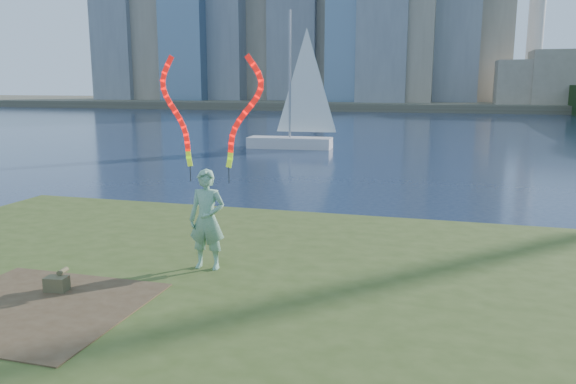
% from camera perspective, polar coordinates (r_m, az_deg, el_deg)
% --- Properties ---
extents(ground, '(320.00, 320.00, 0.00)m').
position_cam_1_polar(ground, '(11.49, -4.84, -10.58)').
color(ground, '#1A2741').
rests_on(ground, ground).
extents(grassy_knoll, '(20.00, 18.00, 0.80)m').
position_cam_1_polar(grassy_knoll, '(9.42, -9.95, -13.49)').
color(grassy_knoll, '#3B4B1B').
rests_on(grassy_knoll, ground).
extents(dirt_patch, '(3.20, 3.00, 0.02)m').
position_cam_1_polar(dirt_patch, '(9.69, -24.48, -10.62)').
color(dirt_patch, '#47331E').
rests_on(dirt_patch, grassy_knoll).
extents(far_shore, '(320.00, 40.00, 1.20)m').
position_cam_1_polar(far_shore, '(105.11, 13.95, 8.67)').
color(far_shore, '#4C4738').
rests_on(far_shore, ground).
extents(woman_with_ribbons, '(2.15, 0.49, 4.23)m').
position_cam_1_polar(woman_with_ribbons, '(10.42, -8.21, -0.32)').
color(woman_with_ribbons, '#1C6A44').
rests_on(woman_with_ribbons, grassy_knoll).
extents(canvas_bag, '(0.39, 0.44, 0.34)m').
position_cam_1_polar(canvas_bag, '(10.21, -22.40, -8.58)').
color(canvas_bag, brown).
rests_on(canvas_bag, grassy_knoll).
extents(sailboat, '(5.88, 2.06, 8.87)m').
position_cam_1_polar(sailboat, '(37.09, 0.64, 6.81)').
color(sailboat, silver).
rests_on(sailboat, ground).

